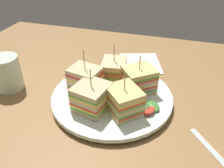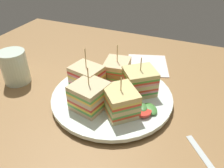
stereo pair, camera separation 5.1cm
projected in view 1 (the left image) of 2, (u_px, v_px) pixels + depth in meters
The scene contains 11 objects.
ground_plane at pixel (112, 103), 56.27cm from camera, with size 112.37×85.57×1.80cm, color olive.
plate at pixel (112, 97), 55.17cm from camera, with size 28.88×28.88×1.73cm.
sandwich_wedge_0 at pixel (124, 101), 48.16cm from camera, with size 9.43×9.47×8.79cm.
sandwich_wedge_1 at pixel (138, 80), 54.51cm from camera, with size 9.51×9.35×9.39cm.
sandwich_wedge_2 at pixel (114, 71), 58.65cm from camera, with size 6.97×8.00×9.95cm.
sandwich_wedge_3 at pixel (86, 79), 54.69cm from camera, with size 8.24×7.18×10.85cm.
sandwich_wedge_4 at pixel (92, 97), 49.06cm from camera, with size 8.18×8.51×9.97cm.
chip_pile at pixel (112, 93), 53.54cm from camera, with size 6.80×5.68×1.77cm.
salad_garnish at pixel (147, 106), 50.20cm from camera, with size 5.97×6.03×1.45cm.
napkin at pixel (140, 63), 70.62cm from camera, with size 11.87×13.26×0.50cm, color silver.
drinking_glass at pixel (8, 75), 58.01cm from camera, with size 6.85×6.85×8.89cm.
Camera 1 is at (-12.41, 42.07, 34.66)cm, focal length 36.57 mm.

